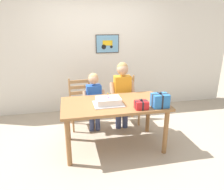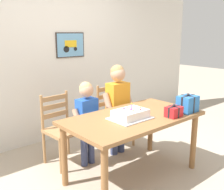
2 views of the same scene
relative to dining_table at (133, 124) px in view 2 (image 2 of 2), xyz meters
name	(u,v)px [view 2 (image 2 of 2)]	position (x,y,z in m)	size (l,w,h in m)	color
ground_plane	(132,175)	(0.00, 0.00, -0.66)	(20.00, 20.00, 0.00)	tan
back_wall	(57,57)	(0.00, 1.71, 0.64)	(6.40, 0.11, 2.60)	silver
dining_table	(133,124)	(0.00, 0.00, 0.00)	(1.59, 0.87, 0.75)	olive
birthday_cake	(130,114)	(-0.10, -0.05, 0.14)	(0.44, 0.34, 0.19)	silver
gift_box_red_large	(188,104)	(0.61, -0.30, 0.19)	(0.24, 0.18, 0.23)	#286BB7
gift_box_beside_cake	(174,112)	(0.33, -0.31, 0.16)	(0.19, 0.14, 0.15)	red
chair_left	(62,129)	(-0.45, 0.85, -0.19)	(0.45, 0.45, 0.92)	#A87A4C
chair_right	(114,115)	(0.44, 0.85, -0.19)	(0.43, 0.43, 0.92)	#A87A4C
child_older	(118,101)	(0.29, 0.59, 0.11)	(0.46, 0.26, 1.26)	#38426B
child_younger	(87,115)	(-0.23, 0.59, 0.01)	(0.40, 0.23, 1.09)	#38426B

